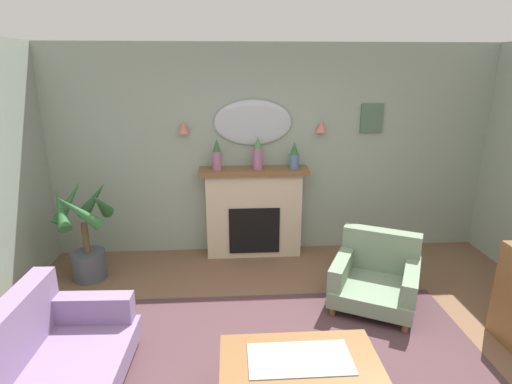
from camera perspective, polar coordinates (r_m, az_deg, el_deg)
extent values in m
cube|color=#93A393|center=(5.23, 2.25, 5.74)|extent=(6.59, 0.10, 2.66)
cube|color=#4C3338|center=(3.57, 6.40, -24.30)|extent=(3.20, 2.40, 0.01)
cube|color=beige|center=(5.22, -0.33, -3.14)|extent=(1.20, 0.28, 1.10)
cube|color=black|center=(5.19, -0.26, -5.29)|extent=(0.64, 0.12, 0.60)
cube|color=brown|center=(5.03, -0.33, 2.98)|extent=(1.36, 0.36, 0.06)
cylinder|color=#9E6084|center=(4.98, -5.51, 4.42)|extent=(0.12, 0.12, 0.22)
cone|color=#2D6633|center=(4.94, -5.58, 6.60)|extent=(0.10, 0.10, 0.16)
cylinder|color=#9E6084|center=(4.98, 0.26, 4.66)|extent=(0.13, 0.13, 0.25)
cone|color=#4C8447|center=(4.94, 0.26, 6.97)|extent=(0.10, 0.10, 0.16)
cylinder|color=#4C7093|center=(5.04, 5.38, 4.31)|extent=(0.12, 0.12, 0.18)
cone|color=#2D6633|center=(5.01, 5.44, 6.19)|extent=(0.10, 0.10, 0.16)
ellipsoid|color=#B2BCC6|center=(5.07, -0.44, 9.76)|extent=(0.96, 0.06, 0.56)
cone|color=#D17066|center=(5.05, -10.19, 8.90)|extent=(0.14, 0.14, 0.14)
cone|color=#D17066|center=(5.15, 9.20, 9.09)|extent=(0.14, 0.14, 0.14)
cube|color=#4C6B56|center=(5.37, 15.99, 9.96)|extent=(0.28, 0.03, 0.36)
cube|color=brown|center=(3.04, 6.18, -22.69)|extent=(1.10, 0.60, 0.04)
cube|color=#8C9E99|center=(3.02, 6.20, -22.34)|extent=(0.72, 0.36, 0.01)
cylinder|color=brown|center=(3.33, -3.80, -23.37)|extent=(0.06, 0.06, 0.40)
cylinder|color=brown|center=(3.46, 14.01, -22.12)|extent=(0.06, 0.06, 0.40)
cube|color=gray|center=(3.86, -22.57, -14.86)|extent=(0.76, 0.19, 0.24)
cylinder|color=brown|center=(3.94, -17.10, -19.65)|extent=(0.07, 0.07, 0.10)
cylinder|color=brown|center=(4.17, -26.65, -18.62)|extent=(0.07, 0.07, 0.10)
cube|color=gray|center=(4.43, 16.27, -13.10)|extent=(1.08, 1.08, 0.16)
cube|color=gray|center=(4.60, 17.18, -7.77)|extent=(0.78, 0.51, 0.45)
cube|color=gray|center=(4.38, 12.02, -10.29)|extent=(0.45, 0.70, 0.22)
cube|color=gray|center=(4.33, 21.03, -11.50)|extent=(0.45, 0.70, 0.22)
cylinder|color=brown|center=(4.25, 10.75, -16.12)|extent=(0.06, 0.06, 0.10)
cylinder|color=brown|center=(4.20, 20.26, -17.48)|extent=(0.06, 0.06, 0.10)
cylinder|color=brown|center=(4.83, 12.64, -11.92)|extent=(0.06, 0.06, 0.10)
cylinder|color=brown|center=(4.78, 20.85, -13.02)|extent=(0.06, 0.06, 0.10)
cylinder|color=#474C56|center=(5.15, -22.44, -9.49)|extent=(0.38, 0.38, 0.33)
cylinder|color=brown|center=(5.01, -22.88, -5.96)|extent=(0.07, 0.07, 0.36)
cone|color=#2D6633|center=(4.82, -21.00, -1.68)|extent=(0.16, 0.52, 0.43)
cone|color=#2D6633|center=(5.04, -21.95, -0.99)|extent=(0.47, 0.28, 0.50)
cone|color=#2D6633|center=(5.05, -24.94, -1.34)|extent=(0.37, 0.47, 0.49)
cone|color=#2D6633|center=(4.86, -25.87, -2.13)|extent=(0.36, 0.51, 0.45)
cone|color=#2D6633|center=(4.68, -23.69, -2.54)|extent=(0.51, 0.25, 0.46)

